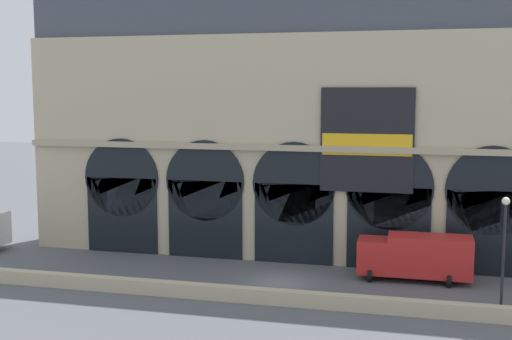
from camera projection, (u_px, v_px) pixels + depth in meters
ground_plane at (279, 282)px, 43.72m from camera, size 200.00×200.00×0.00m
quay_parapet_wall at (264, 296)px, 39.30m from camera, size 90.00×0.70×0.90m
station_building at (301, 123)px, 49.77m from camera, size 42.51×5.58×21.21m
box_truck_mideast at (416, 256)px, 43.87m from camera, size 7.50×2.91×3.12m
street_lamp_quayside at (504, 241)px, 36.33m from camera, size 0.44×0.44×6.90m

